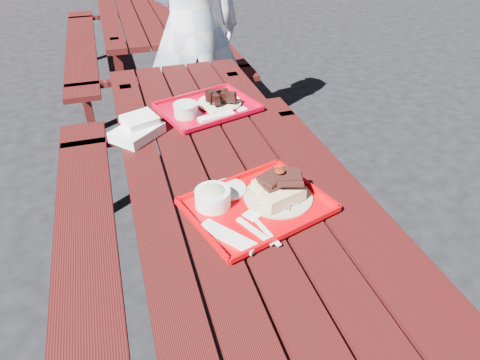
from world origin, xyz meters
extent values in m
plane|color=black|center=(0.00, 0.00, 0.00)|extent=(60.00, 60.00, 0.00)
cube|color=#420F0C|center=(-0.30, 0.00, 0.73)|extent=(0.14, 2.40, 0.04)
cube|color=#420F0C|center=(-0.15, 0.00, 0.73)|extent=(0.14, 2.40, 0.04)
cube|color=#420F0C|center=(0.00, 0.00, 0.73)|extent=(0.14, 2.40, 0.04)
cube|color=#420F0C|center=(0.15, 0.00, 0.73)|extent=(0.14, 2.40, 0.04)
cube|color=#420F0C|center=(0.30, 0.00, 0.73)|extent=(0.14, 2.40, 0.04)
cube|color=#420F0C|center=(-0.58, 0.00, 0.43)|extent=(0.25, 2.40, 0.04)
cube|color=#420F0C|center=(-0.58, 0.84, 0.21)|extent=(0.06, 0.06, 0.42)
cube|color=#420F0C|center=(0.58, 0.00, 0.43)|extent=(0.25, 2.40, 0.04)
cube|color=#420F0C|center=(0.58, 0.84, 0.21)|extent=(0.06, 0.06, 0.42)
cube|color=#420F0C|center=(-0.30, 0.96, 0.38)|extent=(0.06, 0.06, 0.75)
cube|color=#420F0C|center=(0.30, 0.96, 0.38)|extent=(0.06, 0.06, 0.75)
cube|color=#420F0C|center=(0.00, 0.96, 0.43)|extent=(1.40, 0.06, 0.04)
cube|color=#420F0C|center=(-0.30, 2.80, 0.73)|extent=(0.14, 2.40, 0.04)
cube|color=#420F0C|center=(-0.15, 2.80, 0.73)|extent=(0.14, 2.40, 0.04)
cube|color=#420F0C|center=(0.00, 2.80, 0.73)|extent=(0.14, 2.40, 0.04)
cube|color=#420F0C|center=(0.15, 2.80, 0.73)|extent=(0.14, 2.40, 0.04)
cube|color=#420F0C|center=(0.30, 2.80, 0.73)|extent=(0.14, 2.40, 0.04)
cube|color=#420F0C|center=(-0.58, 2.80, 0.43)|extent=(0.25, 2.40, 0.04)
cube|color=#420F0C|center=(-0.58, 1.96, 0.21)|extent=(0.06, 0.06, 0.42)
cube|color=#420F0C|center=(-0.58, 3.64, 0.21)|extent=(0.06, 0.06, 0.42)
cube|color=#420F0C|center=(0.58, 2.80, 0.43)|extent=(0.25, 2.40, 0.04)
cube|color=#420F0C|center=(0.58, 1.96, 0.21)|extent=(0.06, 0.06, 0.42)
cube|color=#420F0C|center=(0.58, 3.64, 0.21)|extent=(0.06, 0.06, 0.42)
cube|color=#420F0C|center=(-0.30, 1.84, 0.38)|extent=(0.06, 0.06, 0.75)
cube|color=#420F0C|center=(0.30, 1.84, 0.38)|extent=(0.06, 0.06, 0.75)
cube|color=#420F0C|center=(-0.30, 3.76, 0.38)|extent=(0.06, 0.06, 0.75)
cube|color=#420F0C|center=(0.30, 3.76, 0.38)|extent=(0.06, 0.06, 0.75)
cube|color=#420F0C|center=(0.00, 1.84, 0.43)|extent=(1.40, 0.06, 0.04)
cube|color=#420F0C|center=(0.00, 3.76, 0.43)|extent=(1.40, 0.06, 0.04)
cube|color=#D60007|center=(0.03, -0.23, 0.76)|extent=(0.51, 0.45, 0.01)
cube|color=#D60007|center=(-0.01, -0.07, 0.77)|extent=(0.42, 0.13, 0.02)
cube|color=#D60007|center=(0.08, -0.40, 0.77)|extent=(0.42, 0.13, 0.02)
cube|color=#D60007|center=(0.24, -0.17, 0.77)|extent=(0.11, 0.33, 0.02)
cube|color=#D60007|center=(-0.18, -0.30, 0.77)|extent=(0.11, 0.33, 0.02)
cylinder|color=tan|center=(0.12, -0.21, 0.76)|extent=(0.24, 0.24, 0.01)
cube|color=beige|center=(0.12, -0.25, 0.80)|extent=(0.16, 0.11, 0.04)
cube|color=beige|center=(0.12, -0.17, 0.80)|extent=(0.16, 0.11, 0.04)
ellipsoid|color=#5A1E0C|center=(0.12, -0.21, 0.88)|extent=(0.04, 0.04, 0.01)
cylinder|color=white|center=(-0.11, -0.18, 0.79)|extent=(0.12, 0.12, 0.06)
ellipsoid|color=beige|center=(-0.11, -0.18, 0.81)|extent=(0.10, 0.10, 0.05)
cylinder|color=silver|center=(-0.03, -0.12, 0.77)|extent=(0.12, 0.12, 0.01)
cube|color=white|center=(-0.10, -0.36, 0.77)|extent=(0.15, 0.19, 0.02)
cube|color=white|center=(-0.01, -0.35, 0.76)|extent=(0.08, 0.15, 0.01)
cube|color=white|center=(0.02, -0.35, 0.76)|extent=(0.05, 0.17, 0.00)
cube|color=white|center=(0.00, -0.27, 0.76)|extent=(0.07, 0.07, 0.00)
cube|color=#B4001B|center=(0.05, 0.55, 0.76)|extent=(0.50, 0.43, 0.01)
cube|color=#B4001B|center=(0.01, 0.71, 0.77)|extent=(0.41, 0.13, 0.02)
cube|color=#B4001B|center=(0.10, 0.39, 0.77)|extent=(0.41, 0.13, 0.02)
cube|color=#B4001B|center=(0.26, 0.61, 0.77)|extent=(0.10, 0.32, 0.02)
cube|color=#B4001B|center=(-0.15, 0.49, 0.77)|extent=(0.10, 0.32, 0.02)
cube|color=white|center=(0.10, 0.56, 0.77)|extent=(0.18, 0.18, 0.01)
cylinder|color=beige|center=(0.12, 0.57, 0.77)|extent=(0.21, 0.21, 0.01)
cylinder|color=silver|center=(-0.06, 0.50, 0.79)|extent=(0.11, 0.11, 0.05)
cylinder|color=silver|center=(-0.06, 0.50, 0.82)|extent=(0.11, 0.11, 0.01)
cube|color=white|center=(0.07, 0.43, 0.77)|extent=(0.18, 0.07, 0.01)
cube|color=silver|center=(0.21, 0.48, 0.76)|extent=(0.06, 0.05, 0.00)
cube|color=white|center=(-0.29, 0.38, 0.77)|extent=(0.25, 0.24, 0.05)
cube|color=white|center=(-0.28, 0.41, 0.81)|extent=(0.17, 0.15, 0.04)
imported|color=#ABBDE0|center=(0.19, 1.50, 0.88)|extent=(0.68, 0.48, 1.75)
camera|label=1|loc=(-0.35, -1.29, 1.66)|focal=32.00mm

